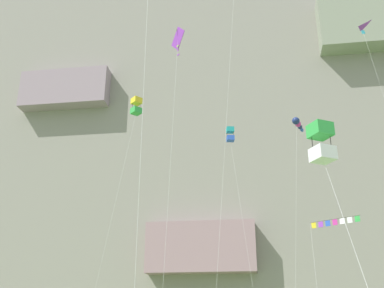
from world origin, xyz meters
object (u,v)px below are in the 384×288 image
(kite_diamond_upper_right, at_px, (177,48))
(kite_box_high_right, at_px, (322,143))
(kite_delta_low_right, at_px, (362,38))
(kite_box_front_field, at_px, (136,107))
(kite_windsock_far_right, at_px, (298,124))
(kite_banner_high_center, at_px, (334,226))
(kite_box_high_left, at_px, (230,135))

(kite_diamond_upper_right, bearing_deg, kite_box_high_right, -52.28)
(kite_box_high_right, distance_m, kite_delta_low_right, 32.04)
(kite_box_front_field, relative_size, kite_windsock_far_right, 0.98)
(kite_banner_high_center, xyz_separation_m, kite_diamond_upper_right, (-11.69, -9.85, 12.08))
(kite_banner_high_center, bearing_deg, kite_windsock_far_right, 99.19)
(kite_box_front_field, distance_m, kite_windsock_far_right, 18.16)
(kite_box_high_right, bearing_deg, kite_delta_low_right, 69.49)
(kite_box_front_field, xyz_separation_m, kite_windsock_far_right, (16.10, 8.35, 0.84))
(kite_banner_high_center, bearing_deg, kite_diamond_upper_right, -139.89)
(kite_banner_high_center, relative_size, kite_box_front_field, 0.47)
(kite_windsock_far_right, bearing_deg, kite_box_front_field, -152.58)
(kite_delta_low_right, height_order, kite_windsock_far_right, kite_delta_low_right)
(kite_delta_low_right, distance_m, kite_box_front_field, 24.09)
(kite_diamond_upper_right, bearing_deg, kite_delta_low_right, 36.30)
(kite_diamond_upper_right, bearing_deg, kite_banner_high_center, 40.11)
(kite_banner_high_center, distance_m, kite_diamond_upper_right, 19.48)
(kite_box_high_right, xyz_separation_m, kite_box_high_left, (-5.26, 26.53, 11.78))
(kite_banner_high_center, xyz_separation_m, kite_box_front_field, (-17.43, -0.11, 12.24))
(kite_banner_high_center, distance_m, kite_box_front_field, 21.30)
(kite_windsock_far_right, bearing_deg, kite_box_high_right, -94.10)
(kite_box_high_right, relative_size, kite_windsock_far_right, 0.45)
(kite_box_front_field, bearing_deg, kite_delta_low_right, 6.83)
(kite_banner_high_center, distance_m, kite_box_high_left, 15.40)
(kite_delta_low_right, relative_size, kite_box_front_field, 1.33)
(kite_banner_high_center, relative_size, kite_box_high_left, 0.49)
(kite_box_high_right, distance_m, kite_banner_high_center, 20.85)
(kite_box_high_left, bearing_deg, kite_banner_high_center, -34.54)
(kite_delta_low_right, relative_size, kite_box_high_left, 1.39)
(kite_box_high_right, bearing_deg, kite_box_front_field, 124.45)
(kite_windsock_far_right, bearing_deg, kite_banner_high_center, -80.81)
(kite_box_high_right, distance_m, kite_windsock_far_right, 31.93)
(kite_diamond_upper_right, distance_m, kite_windsock_far_right, 20.87)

